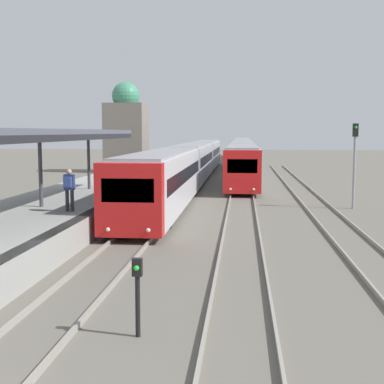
{
  "coord_description": "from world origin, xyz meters",
  "views": [
    {
      "loc": [
        4.14,
        -5.26,
        4.14
      ],
      "look_at": [
        2.07,
        16.67,
        1.65
      ],
      "focal_mm": 50.0,
      "sensor_mm": 36.0,
      "label": 1
    }
  ],
  "objects_px": {
    "person_on_platform": "(69,186)",
    "signal_post_near": "(137,288)",
    "signal_mast_far": "(355,155)",
    "train_near": "(192,161)",
    "train_far": "(242,152)"
  },
  "relations": [
    {
      "from": "train_near",
      "to": "signal_post_near",
      "type": "height_order",
      "value": "train_near"
    },
    {
      "from": "person_on_platform",
      "to": "signal_post_near",
      "type": "height_order",
      "value": "person_on_platform"
    },
    {
      "from": "train_near",
      "to": "signal_mast_far",
      "type": "bearing_deg",
      "value": -55.13
    },
    {
      "from": "person_on_platform",
      "to": "signal_post_near",
      "type": "bearing_deg",
      "value": -64.76
    },
    {
      "from": "train_near",
      "to": "train_far",
      "type": "relative_size",
      "value": 0.81
    },
    {
      "from": "person_on_platform",
      "to": "signal_mast_far",
      "type": "xyz_separation_m",
      "value": [
        12.71,
        9.15,
        0.89
      ]
    },
    {
      "from": "train_far",
      "to": "signal_post_near",
      "type": "bearing_deg",
      "value": -92.21
    },
    {
      "from": "signal_post_near",
      "to": "train_far",
      "type": "bearing_deg",
      "value": 87.79
    },
    {
      "from": "person_on_platform",
      "to": "train_near",
      "type": "bearing_deg",
      "value": 83.78
    },
    {
      "from": "person_on_platform",
      "to": "train_near",
      "type": "relative_size",
      "value": 0.03
    },
    {
      "from": "train_near",
      "to": "signal_mast_far",
      "type": "xyz_separation_m",
      "value": [
        10.13,
        -14.53,
        1.18
      ]
    },
    {
      "from": "person_on_platform",
      "to": "signal_mast_far",
      "type": "distance_m",
      "value": 15.69
    },
    {
      "from": "train_near",
      "to": "signal_post_near",
      "type": "bearing_deg",
      "value": -86.48
    },
    {
      "from": "train_far",
      "to": "signal_mast_far",
      "type": "height_order",
      "value": "signal_mast_far"
    },
    {
      "from": "train_far",
      "to": "signal_mast_far",
      "type": "bearing_deg",
      "value": -80.21
    }
  ]
}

